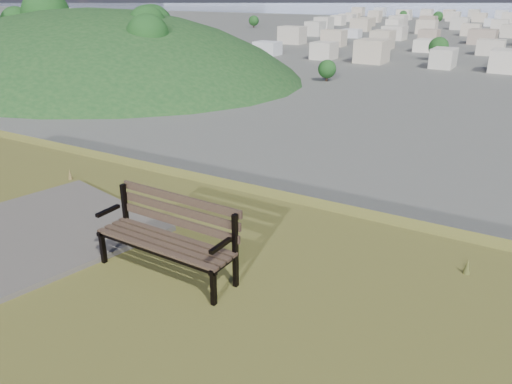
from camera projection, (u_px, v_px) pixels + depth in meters
The scene contains 3 objects.
park_bench at pixel (170, 232), 5.54m from camera, with size 1.69×0.58×0.88m.
green_wooded_hill at pixel (96, 75), 173.06m from camera, with size 171.35×137.08×85.67m.
city_trees at pixel (501, 33), 278.82m from camera, with size 406.52×387.20×9.98m.
Camera 1 is at (2.81, -2.22, 28.01)m, focal length 35.00 mm.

